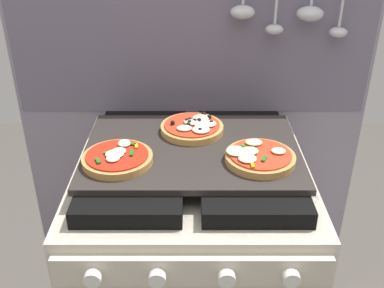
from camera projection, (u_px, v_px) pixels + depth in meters
The scene contains 6 objects.
kitchen_backsplash at pixel (193, 132), 1.51m from camera, with size 1.10×0.09×1.55m.
stove at pixel (192, 283), 1.38m from camera, with size 0.60×0.64×0.90m.
baking_tray at pixel (192, 150), 1.16m from camera, with size 0.54×0.38×0.02m, color #2D2826.
pizza_left at pixel (118, 158), 1.09m from camera, with size 0.17×0.17×0.03m.
pizza_right at pixel (259, 157), 1.09m from camera, with size 0.17×0.17×0.03m.
pizza_center at pixel (194, 127), 1.23m from camera, with size 0.17×0.17×0.03m.
Camera 1 is at (-0.00, -1.01, 1.48)m, focal length 42.86 mm.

